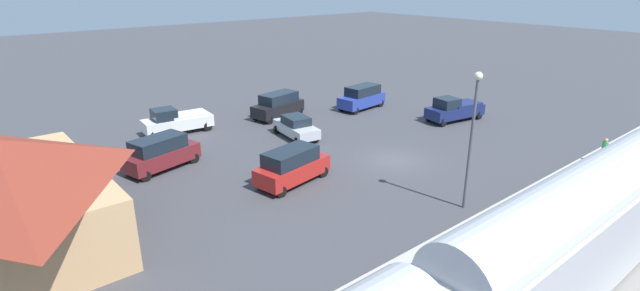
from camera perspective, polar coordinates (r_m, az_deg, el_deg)
name	(u,v)px	position (r m, az deg, el deg)	size (l,w,h in m)	color
ground_plane	(394,160)	(33.09, 8.90, -1.76)	(200.00, 200.00, 0.00)	#424247
railway_track	(615,241)	(26.98, 32.02, -9.76)	(4.80, 70.00, 0.30)	gray
platform	(534,210)	(28.12, 24.41, -7.11)	(3.20, 46.00, 0.30)	#B7B2A8
station_building	(3,193)	(25.79, -33.87, -4.79)	(12.35, 8.55, 5.35)	tan
pedestrian_on_platform	(477,233)	(22.40, 18.37, -10.01)	(0.36, 0.36, 1.71)	#333338
pedestrian_waiting_far	(604,149)	(36.32, 31.07, -0.35)	(0.36, 0.36, 1.71)	#333338
pickup_navy	(454,109)	(42.99, 15.87, 4.23)	(2.82, 5.65, 2.14)	navy
sedan_silver	(296,127)	(37.02, -2.90, 2.26)	(4.72, 2.77, 1.74)	silver
suv_red	(292,166)	(28.79, -3.41, -2.44)	(2.80, 5.17, 2.22)	red
suv_black	(278,105)	(42.45, -5.06, 4.89)	(2.83, 5.18, 2.22)	black
suv_maroon	(161,153)	(32.54, -18.67, -0.82)	(3.09, 5.23, 2.22)	maroon
suv_blue	(362,97)	(45.31, 5.08, 5.85)	(2.45, 5.08, 2.22)	#283D9E
pickup_white	(176,121)	(39.74, -16.94, 2.87)	(2.47, 5.56, 2.14)	white
light_pole_near_platform	(473,125)	(25.70, 17.94, 2.37)	(0.44, 0.44, 7.53)	#515156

